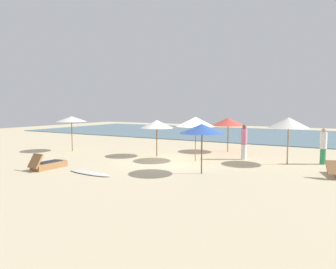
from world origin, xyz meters
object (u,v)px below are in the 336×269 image
(umbrella_3, at_px, (228,122))
(umbrella_5, at_px, (202,129))
(person_0, at_px, (323,146))
(surfboard, at_px, (90,173))
(umbrella_6, at_px, (71,119))
(umbrella_4, at_px, (288,123))
(lounger_2, at_px, (48,165))
(person_2, at_px, (244,142))
(umbrella_0, at_px, (157,124))
(umbrella_2, at_px, (196,122))

(umbrella_3, height_order, umbrella_5, umbrella_3)
(umbrella_5, bearing_deg, person_0, 49.17)
(person_0, xyz_separation_m, surfboard, (-7.99, -6.97, -0.83))
(umbrella_6, xyz_separation_m, surfboard, (5.51, -4.27, -1.91))
(umbrella_4, bearing_deg, umbrella_5, -124.37)
(lounger_2, bearing_deg, umbrella_5, 20.80)
(umbrella_3, relative_size, person_2, 1.14)
(umbrella_0, distance_m, umbrella_4, 6.64)
(person_2, bearing_deg, umbrella_4, -8.60)
(umbrella_3, bearing_deg, umbrella_6, -152.18)
(umbrella_3, bearing_deg, umbrella_4, -34.03)
(umbrella_5, relative_size, person_2, 1.12)
(umbrella_4, distance_m, lounger_2, 10.98)
(person_0, bearing_deg, person_2, -171.56)
(umbrella_2, bearing_deg, lounger_2, -133.77)
(umbrella_2, relative_size, lounger_2, 1.31)
(lounger_2, bearing_deg, umbrella_3, 59.80)
(umbrella_0, xyz_separation_m, umbrella_3, (2.81, 3.50, 0.05))
(umbrella_5, xyz_separation_m, umbrella_6, (-9.40, 2.04, 0.13))
(umbrella_3, bearing_deg, umbrella_0, -128.76)
(person_2, xyz_separation_m, surfboard, (-4.39, -6.44, -0.88))
(umbrella_5, height_order, surfboard, umbrella_5)
(umbrella_4, bearing_deg, lounger_2, -144.86)
(umbrella_0, bearing_deg, umbrella_3, 51.24)
(umbrella_0, xyz_separation_m, person_2, (4.42, 1.29, -0.83))
(umbrella_5, xyz_separation_m, person_2, (0.50, 4.21, -0.90))
(lounger_2, bearing_deg, surfboard, 3.18)
(umbrella_2, xyz_separation_m, person_0, (5.56, 2.15, -1.08))
(umbrella_0, relative_size, umbrella_2, 0.90)
(umbrella_2, relative_size, person_0, 1.29)
(umbrella_2, xyz_separation_m, surfboard, (-2.42, -4.82, -1.91))
(umbrella_5, bearing_deg, lounger_2, -159.20)
(umbrella_6, height_order, surfboard, umbrella_6)
(person_0, bearing_deg, umbrella_3, 162.10)
(person_0, height_order, surfboard, person_0)
(umbrella_0, height_order, umbrella_2, umbrella_2)
(person_2, bearing_deg, umbrella_0, -163.70)
(umbrella_3, distance_m, surfboard, 9.25)
(umbrella_0, height_order, umbrella_3, umbrella_3)
(umbrella_6, bearing_deg, umbrella_5, -12.24)
(umbrella_2, relative_size, umbrella_4, 0.99)
(umbrella_4, xyz_separation_m, person_2, (-2.15, 0.33, -1.03))
(umbrella_0, relative_size, umbrella_5, 0.98)
(umbrella_0, distance_m, lounger_2, 5.96)
(umbrella_0, bearing_deg, person_0, 12.83)
(umbrella_0, height_order, person_2, umbrella_0)
(umbrella_2, distance_m, umbrella_4, 4.32)
(umbrella_2, distance_m, person_0, 6.06)
(umbrella_2, relative_size, person_2, 1.22)
(umbrella_0, relative_size, surfboard, 0.88)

